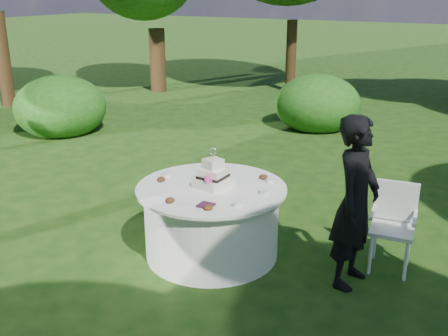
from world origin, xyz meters
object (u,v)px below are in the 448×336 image
at_px(napkins, 206,205).
at_px(guest, 356,203).
at_px(table, 212,220).
at_px(chair, 394,220).
at_px(cake, 213,177).

height_order(napkins, guest, guest).
xyz_separation_m(table, chair, (1.72, 0.67, 0.13)).
bearing_deg(napkins, chair, 36.79).
distance_m(napkins, cake, 0.51).
bearing_deg(table, guest, 6.52).
bearing_deg(napkins, cake, 112.75).
relative_size(table, chair, 1.76).
distance_m(table, chair, 1.85).
distance_m(napkins, guest, 1.39).
xyz_separation_m(napkins, cake, (-0.19, 0.46, 0.10)).
relative_size(cake, chair, 0.48).
height_order(guest, cake, guest).
relative_size(table, cake, 3.66).
bearing_deg(chair, guest, -118.08).
bearing_deg(guest, napkins, 122.14).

